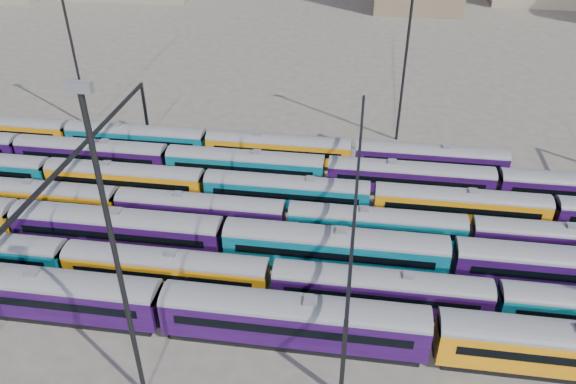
# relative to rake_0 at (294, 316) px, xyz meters

# --- Properties ---
(ground) EXTENTS (500.00, 500.00, 0.00)m
(ground) POSITION_rel_rake_0_xyz_m (-5.65, 15.00, -2.94)
(ground) COLOR #48443D
(ground) RESTS_ON ground
(rake_0) EXTENTS (158.66, 3.31, 5.59)m
(rake_0) POSITION_rel_rake_0_xyz_m (0.00, 0.00, 0.00)
(rake_0) COLOR black
(rake_0) RESTS_ON ground
(rake_1) EXTENTS (118.57, 2.89, 4.86)m
(rake_1) POSITION_rel_rake_0_xyz_m (-2.80, 5.00, -0.38)
(rake_1) COLOR black
(rake_1) RESTS_ON ground
(rake_2) EXTENTS (154.78, 3.23, 5.45)m
(rake_2) POSITION_rel_rake_0_xyz_m (2.66, 10.00, -0.07)
(rake_2) COLOR black
(rake_2) RESTS_ON ground
(rake_3) EXTENTS (112.70, 2.75, 4.62)m
(rake_3) POSITION_rel_rake_0_xyz_m (-21.68, 15.00, -0.51)
(rake_3) COLOR black
(rake_3) RESTS_ON ground
(rake_4) EXTENTS (115.20, 2.81, 4.72)m
(rake_4) POSITION_rel_rake_0_xyz_m (-13.16, 20.00, -0.46)
(rake_4) COLOR black
(rake_4) RESTS_ON ground
(rake_5) EXTENTS (118.52, 2.89, 4.86)m
(rake_5) POSITION_rel_rake_0_xyz_m (0.54, 25.00, -0.38)
(rake_5) COLOR black
(rake_5) RESTS_ON ground
(rake_6) EXTENTS (95.65, 2.80, 4.71)m
(rake_6) POSITION_rel_rake_0_xyz_m (-25.31, 30.00, -0.46)
(rake_6) COLOR black
(rake_6) RESTS_ON ground
(gantry_1) EXTENTS (0.35, 40.35, 8.03)m
(gantry_1) POSITION_rel_rake_0_xyz_m (-25.65, 15.00, 3.85)
(gantry_1) COLOR black
(gantry_1) RESTS_ON ground
(gantry_2) EXTENTS (0.35, 40.35, 8.03)m
(gantry_2) POSITION_rel_rake_0_xyz_m (4.35, 15.00, 3.85)
(gantry_2) COLOR black
(gantry_2) RESTS_ON ground
(mast_1) EXTENTS (1.40, 0.50, 25.60)m
(mast_1) POSITION_rel_rake_0_xyz_m (-35.65, 37.00, 11.03)
(mast_1) COLOR black
(mast_1) RESTS_ON ground
(mast_2) EXTENTS (1.40, 0.50, 25.60)m
(mast_2) POSITION_rel_rake_0_xyz_m (-10.65, -7.00, 11.03)
(mast_2) COLOR black
(mast_2) RESTS_ON ground
(mast_3) EXTENTS (1.40, 0.50, 25.60)m
(mast_3) POSITION_rel_rake_0_xyz_m (9.35, 39.00, 11.03)
(mast_3) COLOR black
(mast_3) RESTS_ON ground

